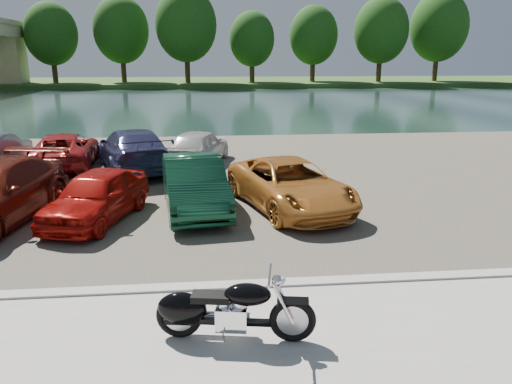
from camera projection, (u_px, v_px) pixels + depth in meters
ground at (264, 353)px, 7.11m from camera, size 200.00×200.00×0.00m
kerb at (251, 286)px, 9.01m from camera, size 60.00×0.30×0.14m
parking_lot at (228, 175)px, 17.67m from camera, size 60.00×18.00×0.04m
river at (213, 103)px, 45.51m from camera, size 120.00×40.00×0.00m
far_bank at (209, 82)px, 76.15m from camera, size 120.00×24.00×0.60m
far_trees at (240, 31)px, 68.72m from camera, size 70.25×10.68×12.52m
motorcycle at (220, 310)px, 7.18m from camera, size 2.32×0.82×1.05m
car_4 at (96, 196)px, 12.57m from camera, size 2.55×4.11×1.30m
car_5 at (194, 184)px, 13.43m from camera, size 2.05×4.56×1.45m
car_6 at (290, 185)px, 13.59m from camera, size 3.47×5.24×1.34m
car_10 at (64, 151)px, 18.61m from camera, size 2.66×4.91×1.31m
car_11 at (133, 150)px, 18.16m from camera, size 3.61×5.66×1.53m
car_12 at (198, 146)px, 19.27m from camera, size 2.75×4.32×1.37m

